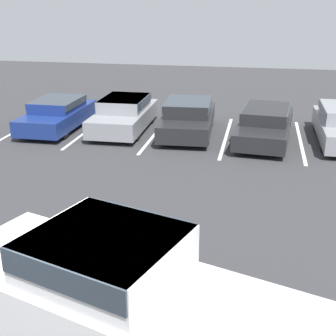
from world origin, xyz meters
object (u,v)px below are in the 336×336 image
parked_sedan_a (58,113)px  parked_sedan_c (188,116)px  parked_sedan_b (124,113)px  parked_sedan_d (265,123)px  pickup_truck (124,300)px

parked_sedan_a → parked_sedan_c: (5.14, 0.33, 0.05)m
parked_sedan_b → parked_sedan_d: bearing=86.4°
parked_sedan_c → pickup_truck: bearing=1.5°
parked_sedan_c → parked_sedan_d: size_ratio=0.91×
parked_sedan_a → parked_sedan_c: bearing=93.6°
parked_sedan_b → parked_sedan_c: size_ratio=0.99×
pickup_truck → parked_sedan_b: size_ratio=1.36×
parked_sedan_c → parked_sedan_b: bearing=-93.6°
parked_sedan_a → parked_sedan_d: parked_sedan_a is taller
parked_sedan_a → parked_sedan_d: (8.04, 0.10, 0.00)m
parked_sedan_c → parked_sedan_d: parked_sedan_c is taller
pickup_truck → parked_sedan_c: pickup_truck is taller
parked_sedan_a → parked_sedan_b: size_ratio=0.96×
parked_sedan_a → pickup_truck: bearing=27.9°
pickup_truck → parked_sedan_c: size_ratio=1.34×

